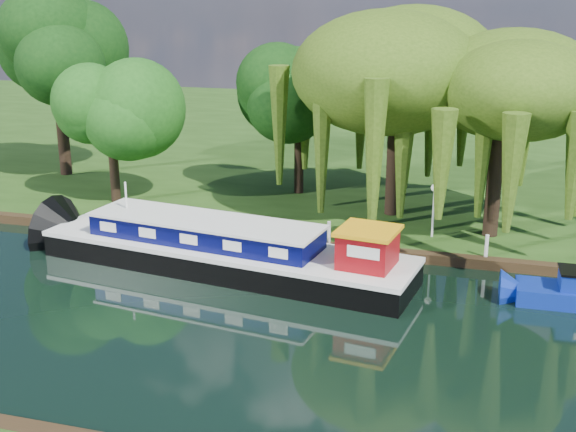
% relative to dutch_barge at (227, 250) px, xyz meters
% --- Properties ---
extents(ground, '(120.00, 120.00, 0.00)m').
position_rel_dutch_barge_xyz_m(ground, '(7.71, -4.98, -0.87)').
color(ground, black).
extents(far_bank, '(120.00, 52.00, 0.45)m').
position_rel_dutch_barge_xyz_m(far_bank, '(7.71, 29.02, -0.64)').
color(far_bank, '#1E3C10').
rests_on(far_bank, ground).
extents(dutch_barge, '(16.97, 6.06, 3.51)m').
position_rel_dutch_barge_xyz_m(dutch_barge, '(0.00, 0.00, 0.00)').
color(dutch_barge, black).
rests_on(dutch_barge, ground).
extents(red_dinghy, '(2.94, 2.30, 0.56)m').
position_rel_dutch_barge_xyz_m(red_dinghy, '(-0.55, 0.91, -0.87)').
color(red_dinghy, maroon).
rests_on(red_dinghy, ground).
extents(willow_left, '(8.31, 8.31, 9.96)m').
position_rel_dutch_barge_xyz_m(willow_left, '(5.83, 8.71, 6.82)').
color(willow_left, black).
rests_on(willow_left, far_bank).
extents(willow_right, '(7.07, 7.07, 8.61)m').
position_rel_dutch_barge_xyz_m(willow_right, '(10.82, 6.53, 5.87)').
color(willow_right, black).
rests_on(willow_right, far_bank).
extents(tree_far_left, '(4.63, 4.63, 7.45)m').
position_rel_dutch_barge_xyz_m(tree_far_left, '(-9.08, 6.92, 4.69)').
color(tree_far_left, black).
rests_on(tree_far_left, far_bank).
extents(tree_far_back, '(6.13, 6.13, 10.31)m').
position_rel_dutch_barge_xyz_m(tree_far_back, '(-15.24, 11.74, 6.75)').
color(tree_far_back, black).
rests_on(tree_far_back, far_bank).
extents(tree_far_mid, '(4.69, 4.69, 7.67)m').
position_rel_dutch_barge_xyz_m(tree_far_mid, '(0.12, 11.46, 4.88)').
color(tree_far_mid, black).
rests_on(tree_far_mid, far_bank).
extents(lamppost, '(0.36, 0.36, 2.56)m').
position_rel_dutch_barge_xyz_m(lamppost, '(8.21, 5.52, 1.55)').
color(lamppost, silver).
rests_on(lamppost, far_bank).
extents(mooring_posts, '(19.16, 0.16, 1.00)m').
position_rel_dutch_barge_xyz_m(mooring_posts, '(7.21, 3.42, 0.08)').
color(mooring_posts, silver).
rests_on(mooring_posts, far_bank).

